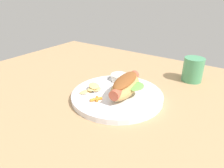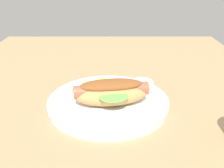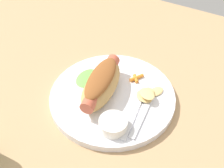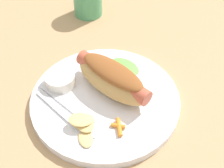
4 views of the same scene
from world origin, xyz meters
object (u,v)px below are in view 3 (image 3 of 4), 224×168
object	(u,v)px
sauce_ramekin	(113,125)
knife	(133,114)
plate	(112,98)
chips_pile	(148,94)
hot_dog	(101,83)
fork	(143,113)
carrot_garnish	(136,78)

from	to	relation	value
sauce_ramekin	knife	world-z (taller)	sauce_ramekin
plate	sauce_ramekin	bearing A→B (deg)	-59.72
knife	chips_pile	world-z (taller)	chips_pile
sauce_ramekin	knife	size ratio (longest dim) A/B	0.42
hot_dog	fork	bearing A→B (deg)	-103.34
knife	chips_pile	distance (cm)	6.16
hot_dog	chips_pile	distance (cm)	10.30
knife	carrot_garnish	bearing A→B (deg)	13.59
knife	plate	bearing A→B (deg)	59.17
plate	knife	world-z (taller)	knife
hot_dog	carrot_garnish	size ratio (longest dim) A/B	4.91
hot_dog	knife	xyz separation A→B (cm)	(8.71, -2.34, -2.79)
chips_pile	sauce_ramekin	bearing A→B (deg)	-103.48
knife	fork	bearing A→B (deg)	-57.52
plate	chips_pile	size ratio (longest dim) A/B	3.62
fork	knife	xyz separation A→B (cm)	(-1.68, -1.43, -0.02)
sauce_ramekin	fork	xyz separation A→B (cm)	(3.65, 6.25, -0.95)
sauce_ramekin	carrot_garnish	distance (cm)	14.78
plate	chips_pile	distance (cm)	7.96
hot_dog	carrot_garnish	xyz separation A→B (cm)	(4.85, 7.48, -2.58)
hot_dog	chips_pile	xyz separation A→B (cm)	(9.36, 3.75, -2.10)
chips_pile	carrot_garnish	xyz separation A→B (cm)	(-4.51, 3.73, -0.47)
plate	carrot_garnish	xyz separation A→B (cm)	(2.48, 7.13, 1.19)
knife	chips_pile	size ratio (longest dim) A/B	1.79
chips_pile	knife	bearing A→B (deg)	-96.07
plate	hot_dog	distance (cm)	4.46
hot_dog	fork	world-z (taller)	hot_dog
knife	chips_pile	xyz separation A→B (cm)	(0.65, 6.09, 0.69)
sauce_ramekin	fork	distance (cm)	7.30
plate	carrot_garnish	bearing A→B (deg)	70.81
fork	chips_pile	xyz separation A→B (cm)	(-1.03, 4.66, 0.67)
chips_pile	fork	bearing A→B (deg)	-77.54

